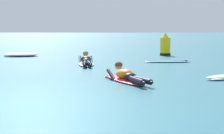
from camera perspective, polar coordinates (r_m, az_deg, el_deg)
name	(u,v)px	position (r m, az deg, el deg)	size (l,w,h in m)	color
ground_plane	(69,60)	(17.82, -5.89, 0.96)	(120.00, 120.00, 0.00)	#2D6B7A
surfer_near	(126,77)	(10.99, 1.99, -1.33)	(1.37, 2.46, 0.54)	#E54C66
surfer_far	(86,61)	(15.61, -3.59, 0.79)	(0.84, 2.66, 0.55)	silver
drifting_surfboard	(168,62)	(16.78, 7.76, 0.76)	(1.89, 0.62, 0.16)	#2DB2D1
whitewater_far_band	(21,55)	(20.20, -12.44, 1.69)	(1.79, 1.27, 0.19)	white
channel_marker_buoy	(165,46)	(20.52, 7.36, 2.86)	(0.53, 0.53, 1.12)	yellow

